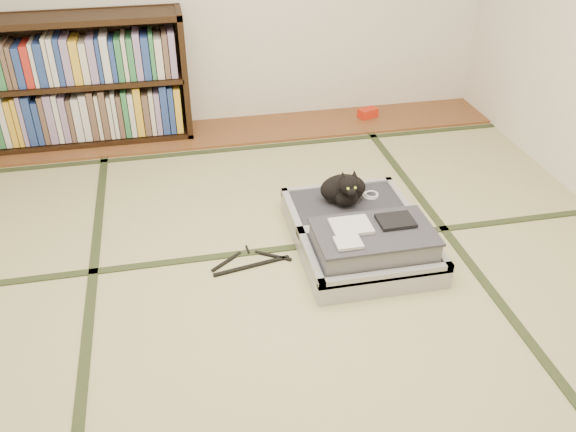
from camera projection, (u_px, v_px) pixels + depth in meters
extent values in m
plane|color=tan|center=(292.00, 295.00, 3.09)|extent=(4.50, 4.50, 0.00)
cube|color=brown|center=(238.00, 131.00, 4.73)|extent=(4.00, 0.50, 0.02)
cube|color=red|center=(368.00, 113.00, 4.92)|extent=(0.17, 0.13, 0.07)
cube|color=#2D381E|center=(88.00, 322.00, 2.91)|extent=(0.05, 4.50, 0.01)
cube|color=#2D381E|center=(475.00, 270.00, 3.26)|extent=(0.05, 4.50, 0.01)
cube|color=#2D381E|center=(277.00, 249.00, 3.42)|extent=(4.00, 0.05, 0.01)
cube|color=#2D381E|center=(244.00, 148.00, 4.49)|extent=(4.00, 0.05, 0.01)
cube|color=black|center=(184.00, 74.00, 4.48)|extent=(0.04, 0.33, 0.94)
cube|color=black|center=(95.00, 137.00, 4.59)|extent=(1.46, 0.33, 0.04)
cube|color=black|center=(73.00, 18.00, 4.12)|extent=(1.46, 0.33, 0.04)
cube|color=black|center=(85.00, 81.00, 4.36)|extent=(1.39, 0.33, 0.03)
cube|color=black|center=(86.00, 74.00, 4.48)|extent=(1.46, 0.02, 0.94)
cube|color=gray|center=(90.00, 111.00, 4.46)|extent=(1.31, 0.23, 0.40)
cube|color=gray|center=(80.00, 56.00, 4.24)|extent=(1.31, 0.23, 0.35)
cube|color=#A1A1A6|center=(372.00, 261.00, 3.23)|extent=(0.70, 0.47, 0.12)
cube|color=#32323B|center=(372.00, 256.00, 3.21)|extent=(0.63, 0.39, 0.09)
cube|color=#A1A1A6|center=(387.00, 276.00, 3.02)|extent=(0.70, 0.04, 0.05)
cube|color=#A1A1A6|center=(360.00, 228.00, 3.37)|extent=(0.70, 0.04, 0.05)
cube|color=#A1A1A6|center=(311.00, 258.00, 3.14)|extent=(0.04, 0.47, 0.05)
cube|color=#A1A1A6|center=(432.00, 243.00, 3.25)|extent=(0.04, 0.47, 0.05)
cube|color=#A1A1A6|center=(347.00, 214.00, 3.62)|extent=(0.70, 0.47, 0.12)
cube|color=#32323B|center=(347.00, 210.00, 3.60)|extent=(0.63, 0.39, 0.09)
cube|color=#A1A1A6|center=(358.00, 225.00, 3.40)|extent=(0.70, 0.04, 0.05)
cube|color=#A1A1A6|center=(337.00, 187.00, 3.76)|extent=(0.70, 0.04, 0.05)
cube|color=#A1A1A6|center=(292.00, 211.00, 3.52)|extent=(0.04, 0.47, 0.05)
cube|color=#A1A1A6|center=(401.00, 199.00, 3.64)|extent=(0.04, 0.47, 0.05)
cylinder|color=black|center=(359.00, 226.00, 3.38)|extent=(0.63, 0.02, 0.02)
cube|color=gray|center=(373.00, 243.00, 3.17)|extent=(0.60, 0.37, 0.12)
cube|color=#33333A|center=(374.00, 231.00, 3.13)|extent=(0.62, 0.38, 0.01)
cube|color=silver|center=(351.00, 226.00, 3.14)|extent=(0.21, 0.17, 0.02)
cube|color=black|center=(396.00, 221.00, 3.18)|extent=(0.19, 0.15, 0.02)
cube|color=silver|center=(348.00, 243.00, 3.01)|extent=(0.13, 0.11, 0.02)
cube|color=white|center=(346.00, 292.00, 3.01)|extent=(0.06, 0.01, 0.04)
cube|color=white|center=(368.00, 291.00, 3.03)|extent=(0.05, 0.01, 0.03)
cube|color=orange|center=(430.00, 280.00, 3.08)|extent=(0.05, 0.01, 0.03)
cube|color=#197F33|center=(418.00, 279.00, 3.06)|extent=(0.04, 0.01, 0.03)
ellipsoid|color=black|center=(343.00, 189.00, 3.56)|extent=(0.27, 0.18, 0.17)
ellipsoid|color=black|center=(347.00, 198.00, 3.50)|extent=(0.13, 0.10, 0.10)
ellipsoid|color=black|center=(349.00, 185.00, 3.43)|extent=(0.12, 0.11, 0.11)
sphere|color=black|center=(351.00, 192.00, 3.40)|extent=(0.05, 0.05, 0.05)
cone|color=black|center=(343.00, 175.00, 3.41)|extent=(0.04, 0.05, 0.05)
cone|color=black|center=(354.00, 174.00, 3.42)|extent=(0.04, 0.05, 0.05)
sphere|color=#A5BF33|center=(348.00, 189.00, 3.38)|extent=(0.02, 0.02, 0.02)
sphere|color=#A5BF33|center=(355.00, 188.00, 3.38)|extent=(0.02, 0.02, 0.02)
cylinder|color=black|center=(353.00, 189.00, 3.68)|extent=(0.17, 0.10, 0.03)
torus|color=white|center=(370.00, 195.00, 3.65)|extent=(0.10, 0.10, 0.01)
torus|color=white|center=(372.00, 194.00, 3.64)|extent=(0.08, 0.08, 0.01)
cube|color=black|center=(252.00, 266.00, 3.28)|extent=(0.43, 0.10, 0.01)
cube|color=black|center=(226.00, 262.00, 3.31)|extent=(0.18, 0.15, 0.01)
cube|color=black|center=(273.00, 256.00, 3.35)|extent=(0.19, 0.13, 0.01)
cylinder|color=black|center=(248.00, 250.00, 3.40)|extent=(0.02, 0.08, 0.01)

